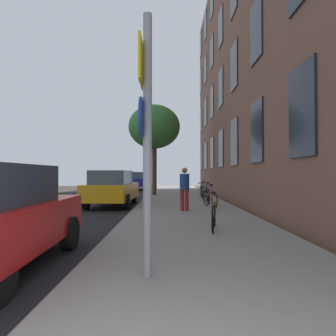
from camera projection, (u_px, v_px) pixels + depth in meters
ground_plane at (117, 202)px, 16.44m from camera, size 41.80×41.80×0.00m
road_asphalt at (77, 202)px, 16.44m from camera, size 7.00×38.00×0.01m
sidewalk at (182, 200)px, 16.44m from camera, size 4.20×38.00×0.12m
building_facade at (232, 57)px, 16.07m from camera, size 0.56×27.00×15.08m
sign_post at (146, 128)px, 4.16m from camera, size 0.16×0.60×3.54m
traffic_light at (155, 160)px, 27.05m from camera, size 0.43×0.24×3.77m
tree_near at (155, 127)px, 19.88m from camera, size 3.31×3.31×5.79m
bicycle_0 at (214, 215)px, 7.57m from camera, size 0.47×1.61×0.93m
bicycle_1 at (211, 198)px, 12.61m from camera, size 0.49×1.69×0.95m
bicycle_2 at (208, 195)px, 14.30m from camera, size 0.42×1.68×0.98m
bicycle_3 at (203, 192)px, 16.48m from camera, size 0.42×1.74×0.94m
bicycle_4 at (204, 190)px, 18.43m from camera, size 0.42×1.59×0.94m
pedestrian_0 at (185, 186)px, 11.46m from camera, size 0.43×0.43×1.60m
car_1 at (113, 188)px, 14.07m from camera, size 1.99×4.41×1.62m
car_2 at (140, 181)px, 28.89m from camera, size 1.93×4.54×1.62m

